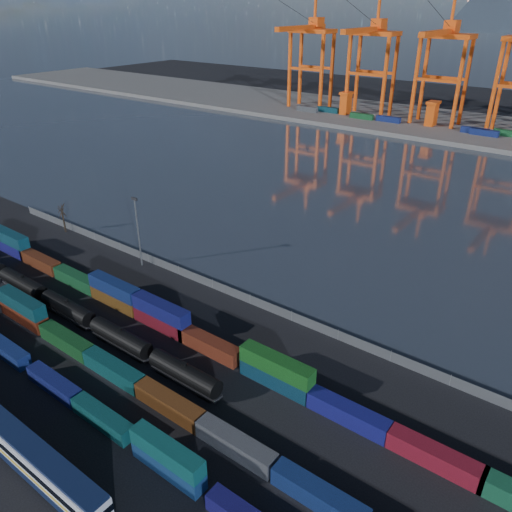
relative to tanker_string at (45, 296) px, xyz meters
The scene contains 13 objects.
ground 32.65m from the tanker_string, ahead, with size 700.00×700.00×0.00m, color black.
harbor_water 107.08m from the tanker_string, 72.36° to the left, with size 700.00×700.00×0.00m, color #29313C.
far_quay 209.56m from the tanker_string, 81.09° to the left, with size 700.00×70.00×2.00m, color #514F4C.
container_row_south 22.14m from the tanker_string, 36.83° to the right, with size 126.08×2.33×4.97m.
container_row_mid 29.44m from the tanker_string, 10.94° to the right, with size 141.32×2.56×5.46m.
container_row_north 23.13m from the tanker_string, 21.66° to the left, with size 141.50×2.60×5.53m.
tanker_string is the anchor object (origin of this frame).
waterfront_fence 40.99m from the tanker_string, 37.65° to the left, with size 160.12×0.12×2.20m.
bare_tree 36.66m from the tanker_string, 140.02° to the left, with size 2.11×2.16×8.07m.
yard_light_mast 24.24m from the tanker_string, 83.95° to the left, with size 1.60×0.40×16.60m.
gantry_cranes 204.83m from the tanker_string, 82.91° to the left, with size 197.57×43.33×58.67m.
quay_containers 193.69m from the tanker_string, 83.64° to the left, with size 172.58×10.99×2.60m.
straddle_carriers 199.37m from the tanker_string, 81.36° to the left, with size 140.00×7.00×11.10m.
Camera 1 is at (52.21, -39.32, 54.51)m, focal length 35.00 mm.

